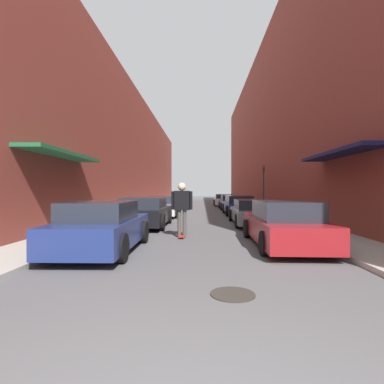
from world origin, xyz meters
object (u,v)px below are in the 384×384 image
(parked_car_left_2, at_px, (163,207))
(parked_car_right_2, at_px, (238,205))
(skateboarder, at_px, (182,204))
(traffic_light, at_px, (264,183))
(parked_car_left_0, at_px, (102,227))
(parked_car_right_3, at_px, (230,202))
(manhole_cover, at_px, (233,294))
(parked_car_right_1, at_px, (252,212))
(parked_car_right_0, at_px, (283,224))
(parked_car_left_1, at_px, (145,212))
(parked_car_right_4, at_px, (224,200))

(parked_car_left_2, bearing_deg, parked_car_right_2, 17.98)
(skateboarder, xyz_separation_m, traffic_light, (5.32, 12.41, 1.01))
(skateboarder, bearing_deg, parked_car_right_2, 72.18)
(parked_car_left_0, distance_m, traffic_light, 16.55)
(parked_car_right_3, height_order, manhole_cover, parked_car_right_3)
(parked_car_left_0, xyz_separation_m, parked_car_right_3, (5.06, 17.58, -0.06))
(parked_car_right_1, bearing_deg, parked_car_right_2, 89.45)
(parked_car_right_0, bearing_deg, parked_car_left_1, 138.53)
(parked_car_right_0, relative_size, parked_car_right_1, 0.97)
(parked_car_right_3, xyz_separation_m, parked_car_right_4, (-0.17, 5.44, 0.00))
(parked_car_right_1, height_order, parked_car_right_3, parked_car_right_3)
(parked_car_left_2, distance_m, parked_car_right_4, 13.38)
(parked_car_left_0, distance_m, parked_car_right_0, 5.11)
(parked_car_right_0, bearing_deg, parked_car_right_4, 90.31)
(parked_car_right_3, bearing_deg, parked_car_right_4, 91.76)
(parked_car_left_1, relative_size, parked_car_right_2, 0.90)
(parked_car_left_1, height_order, parked_car_right_4, parked_car_left_1)
(parked_car_right_0, relative_size, traffic_light, 1.40)
(parked_car_left_0, xyz_separation_m, parked_car_right_2, (5.06, 12.05, -0.02))
(parked_car_right_3, relative_size, parked_car_right_4, 1.00)
(parked_car_right_2, relative_size, parked_car_right_3, 1.06)
(parked_car_right_0, relative_size, skateboarder, 2.45)
(traffic_light, bearing_deg, skateboarder, -113.20)
(parked_car_right_0, xyz_separation_m, manhole_cover, (-1.90, -4.14, -0.62))
(parked_car_left_2, relative_size, skateboarder, 2.16)
(parked_car_left_0, xyz_separation_m, parked_car_left_1, (0.11, 5.30, -0.00))
(parked_car_right_0, bearing_deg, traffic_light, 80.75)
(parked_car_left_1, height_order, manhole_cover, parked_car_left_1)
(parked_car_left_2, distance_m, parked_car_right_1, 6.28)
(parked_car_right_3, bearing_deg, manhole_cover, -95.36)
(parked_car_left_1, height_order, parked_car_right_2, parked_car_left_1)
(parked_car_left_0, xyz_separation_m, traffic_light, (7.27, 14.79, 1.53))
(parked_car_left_1, height_order, skateboarder, skateboarder)
(parked_car_left_0, height_order, parked_car_right_1, parked_car_left_0)
(parked_car_left_0, height_order, parked_car_right_3, parked_car_left_0)
(skateboarder, relative_size, traffic_light, 0.57)
(parked_car_left_1, bearing_deg, parked_car_left_2, 88.64)
(parked_car_right_4, relative_size, manhole_cover, 6.35)
(parked_car_right_0, bearing_deg, parked_car_left_2, 116.73)
(parked_car_left_0, height_order, parked_car_left_1, parked_car_left_0)
(parked_car_left_2, relative_size, traffic_light, 1.23)
(parked_car_left_1, bearing_deg, parked_car_right_4, 74.86)
(parked_car_left_2, distance_m, traffic_light, 8.41)
(parked_car_right_2, distance_m, skateboarder, 10.16)
(parked_car_left_2, height_order, parked_car_right_0, parked_car_right_0)
(parked_car_left_0, distance_m, parked_car_right_1, 8.13)
(parked_car_left_1, distance_m, parked_car_left_2, 5.17)
(parked_car_right_2, bearing_deg, parked_car_left_0, -112.79)
(skateboarder, height_order, manhole_cover, skateboarder)
(parked_car_right_2, distance_m, manhole_cover, 15.36)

